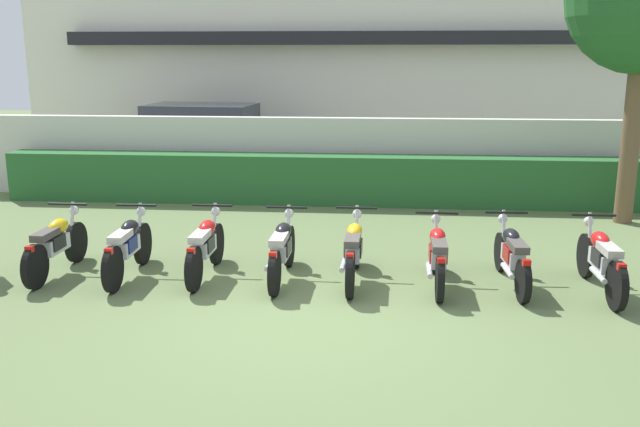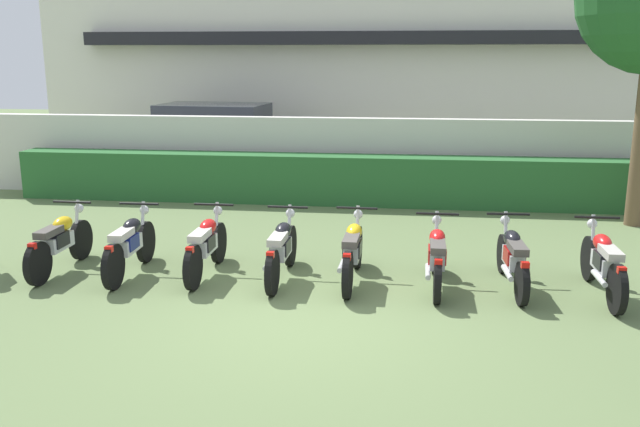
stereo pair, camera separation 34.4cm
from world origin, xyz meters
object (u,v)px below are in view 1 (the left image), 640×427
object	(u,v)px
motorcycle_in_row_0	(56,244)
motorcycle_in_row_6	(512,255)
motorcycle_in_row_7	(601,260)
motorcycle_in_row_3	(282,249)
motorcycle_in_row_5	(437,255)
parked_car	(208,141)
motorcycle_in_row_2	(205,246)
motorcycle_in_row_1	(128,246)
motorcycle_in_row_4	(354,250)

from	to	relation	value
motorcycle_in_row_0	motorcycle_in_row_6	world-z (taller)	motorcycle_in_row_0
motorcycle_in_row_6	motorcycle_in_row_7	xyz separation A→B (m)	(1.14, -0.18, 0.02)
motorcycle_in_row_3	motorcycle_in_row_5	world-z (taller)	motorcycle_in_row_3
motorcycle_in_row_0	motorcycle_in_row_3	size ratio (longest dim) A/B	0.97
parked_car	motorcycle_in_row_2	distance (m)	8.34
parked_car	motorcycle_in_row_7	bearing A→B (deg)	-43.30
motorcycle_in_row_7	motorcycle_in_row_0	bearing A→B (deg)	89.28
motorcycle_in_row_0	motorcycle_in_row_1	distance (m)	1.09
motorcycle_in_row_0	motorcycle_in_row_1	bearing A→B (deg)	-90.45
motorcycle_in_row_2	motorcycle_in_row_5	world-z (taller)	motorcycle_in_row_2
motorcycle_in_row_0	parked_car	bearing A→B (deg)	-0.75
parked_car	motorcycle_in_row_2	world-z (taller)	parked_car
motorcycle_in_row_7	motorcycle_in_row_6	bearing A→B (deg)	81.00
motorcycle_in_row_0	motorcycle_in_row_5	xyz separation A→B (m)	(5.48, -0.01, -0.01)
parked_car	motorcycle_in_row_6	distance (m)	10.28
motorcycle_in_row_3	motorcycle_in_row_4	xyz separation A→B (m)	(1.01, 0.02, 0.01)
motorcycle_in_row_6	motorcycle_in_row_2	bearing A→B (deg)	87.46
motorcycle_in_row_1	motorcycle_in_row_7	distance (m)	6.57
motorcycle_in_row_0	motorcycle_in_row_7	bearing A→B (deg)	-90.07
motorcycle_in_row_5	motorcycle_in_row_4	bearing A→B (deg)	86.62
motorcycle_in_row_2	motorcycle_in_row_7	size ratio (longest dim) A/B	0.97
motorcycle_in_row_2	motorcycle_in_row_3	distance (m)	1.12
motorcycle_in_row_1	motorcycle_in_row_4	distance (m)	3.24
motorcycle_in_row_6	motorcycle_in_row_7	distance (m)	1.15
motorcycle_in_row_0	motorcycle_in_row_6	distance (m)	6.51
motorcycle_in_row_4	motorcycle_in_row_2	bearing A→B (deg)	90.73
motorcycle_in_row_2	motorcycle_in_row_3	world-z (taller)	motorcycle_in_row_2
motorcycle_in_row_2	motorcycle_in_row_4	size ratio (longest dim) A/B	0.96
motorcycle_in_row_4	motorcycle_in_row_0	bearing A→B (deg)	92.41
motorcycle_in_row_0	motorcycle_in_row_2	distance (m)	2.19
motorcycle_in_row_2	motorcycle_in_row_4	distance (m)	2.13
parked_car	motorcycle_in_row_3	xyz separation A→B (m)	(3.13, -8.12, -0.48)
parked_car	motorcycle_in_row_0	xyz separation A→B (m)	(-0.18, -8.18, -0.48)
motorcycle_in_row_6	motorcycle_in_row_7	bearing A→B (deg)	-101.38
motorcycle_in_row_6	parked_car	bearing A→B (deg)	35.55
motorcycle_in_row_0	motorcycle_in_row_5	distance (m)	5.48
motorcycle_in_row_3	motorcycle_in_row_5	size ratio (longest dim) A/B	1.06
motorcycle_in_row_1	motorcycle_in_row_6	bearing A→B (deg)	-90.32
motorcycle_in_row_0	motorcycle_in_row_3	bearing A→B (deg)	-88.45
motorcycle_in_row_0	motorcycle_in_row_1	world-z (taller)	motorcycle_in_row_1
parked_car	motorcycle_in_row_6	world-z (taller)	parked_car
motorcycle_in_row_3	motorcycle_in_row_5	xyz separation A→B (m)	(2.17, -0.07, -0.01)
motorcycle_in_row_3	parked_car	bearing A→B (deg)	21.81
motorcycle_in_row_4	motorcycle_in_row_7	size ratio (longest dim) A/B	1.01
motorcycle_in_row_0	motorcycle_in_row_6	size ratio (longest dim) A/B	0.98
motorcycle_in_row_0	motorcycle_in_row_7	xyz separation A→B (m)	(7.65, -0.08, 0.00)
motorcycle_in_row_4	motorcycle_in_row_6	size ratio (longest dim) A/B	1.03
motorcycle_in_row_5	motorcycle_in_row_7	size ratio (longest dim) A/B	0.94
motorcycle_in_row_5	motorcycle_in_row_6	world-z (taller)	motorcycle_in_row_5
motorcycle_in_row_0	motorcycle_in_row_5	bearing A→B (deg)	-89.63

